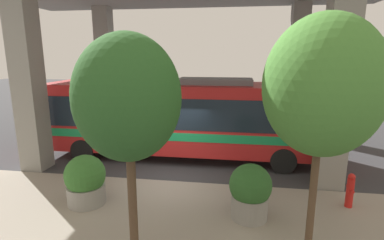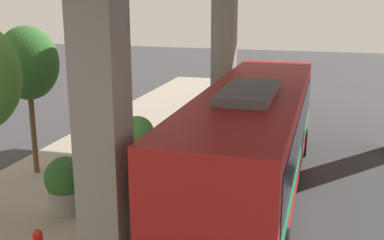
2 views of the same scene
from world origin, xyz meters
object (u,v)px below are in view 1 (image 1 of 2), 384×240
Objects in this scene: fire_hydrant at (350,190)px; planter_front at (86,181)px; bus at (187,115)px; planter_middle at (250,192)px; street_tree_near at (323,87)px; street_tree_far at (128,99)px.

fire_hydrant is 8.02m from planter_front.
bus is at bearing 56.33° from fire_hydrant.
street_tree_near reaches higher than planter_middle.
street_tree_far reaches higher than bus.
planter_middle reaches higher than planter_front.
street_tree_near reaches higher than planter_front.
fire_hydrant is at bearing -70.35° from planter_middle.
street_tree_far is (-3.67, 5.45, 3.19)m from fire_hydrant.
planter_front is 7.16m from street_tree_near.
bus is at bearing -26.86° from planter_front.
street_tree_far is (-2.60, 2.45, 2.93)m from planter_middle.
planter_front is 4.96m from planter_middle.
street_tree_near is at bearing 146.72° from fire_hydrant.
bus is at bearing 1.05° from street_tree_far.
street_tree_far is (-2.72, -2.50, 2.99)m from planter_front.
street_tree_far is at bearing 104.44° from street_tree_near.
street_tree_far reaches higher than planter_front.
fire_hydrant is at bearing -33.28° from street_tree_near.
street_tree_near is 1.08× the size of street_tree_far.
planter_front is at bearing 96.84° from fire_hydrant.
street_tree_near is (-1.66, -1.21, 3.12)m from planter_middle.
street_tree_near is 3.79m from street_tree_far.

